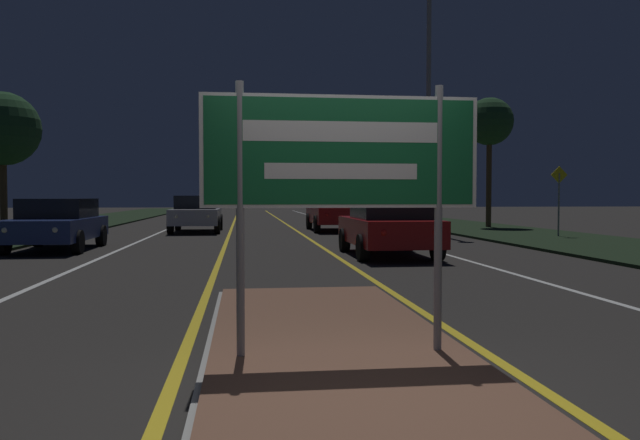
% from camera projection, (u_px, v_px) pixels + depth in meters
% --- Properties ---
extents(ground_plane, '(160.00, 160.00, 0.00)m').
position_uv_depth(ground_plane, '(363.00, 401.00, 4.43)').
color(ground_plane, '#282623').
extents(median_island, '(2.40, 7.88, 0.10)m').
position_uv_depth(median_island, '(341.00, 359.00, 5.41)').
color(median_island, '#999993').
rests_on(median_island, ground_plane).
extents(verge_left, '(5.00, 100.00, 0.08)m').
position_uv_depth(verge_left, '(9.00, 235.00, 23.11)').
color(verge_left, black).
rests_on(verge_left, ground_plane).
extents(verge_right, '(5.00, 100.00, 0.08)m').
position_uv_depth(verge_right, '(499.00, 231.00, 25.42)').
color(verge_right, black).
rests_on(verge_right, ground_plane).
extents(centre_line_yellow_left, '(0.12, 70.00, 0.01)m').
position_uv_depth(centre_line_yellow_left, '(232.00, 228.00, 29.05)').
color(centre_line_yellow_left, gold).
rests_on(centre_line_yellow_left, ground_plane).
extents(centre_line_yellow_right, '(0.12, 70.00, 0.01)m').
position_uv_depth(centre_line_yellow_right, '(291.00, 227.00, 29.39)').
color(centre_line_yellow_right, gold).
rests_on(centre_line_yellow_right, ground_plane).
extents(lane_line_white_left, '(0.12, 70.00, 0.01)m').
position_uv_depth(lane_line_white_left, '(170.00, 228.00, 28.71)').
color(lane_line_white_left, silver).
rests_on(lane_line_white_left, ground_plane).
extents(lane_line_white_right, '(0.12, 70.00, 0.01)m').
position_uv_depth(lane_line_white_right, '(350.00, 227.00, 29.73)').
color(lane_line_white_right, silver).
rests_on(lane_line_white_right, ground_plane).
extents(edge_line_white_left, '(0.10, 70.00, 0.01)m').
position_uv_depth(edge_line_white_left, '(103.00, 228.00, 28.35)').
color(edge_line_white_left, silver).
rests_on(edge_line_white_left, ground_plane).
extents(edge_line_white_right, '(0.10, 70.00, 0.01)m').
position_uv_depth(edge_line_white_right, '(411.00, 227.00, 30.10)').
color(edge_line_white_right, silver).
rests_on(edge_line_white_right, ground_plane).
extents(highway_sign, '(2.40, 0.07, 2.32)m').
position_uv_depth(highway_sign, '(341.00, 162.00, 5.35)').
color(highway_sign, gray).
rests_on(highway_sign, median_island).
extents(streetlight_right_near, '(0.52, 0.52, 10.71)m').
position_uv_depth(streetlight_right_near, '(429.00, 61.00, 24.18)').
color(streetlight_right_near, gray).
rests_on(streetlight_right_near, ground_plane).
extents(car_receding_0, '(1.95, 4.15, 1.33)m').
position_uv_depth(car_receding_0, '(388.00, 227.00, 15.21)').
color(car_receding_0, maroon).
rests_on(car_receding_0, ground_plane).
extents(car_receding_1, '(1.87, 4.84, 1.44)m').
position_uv_depth(car_receding_1, '(332.00, 212.00, 26.27)').
color(car_receding_1, maroon).
rests_on(car_receding_1, ground_plane).
extents(car_approaching_0, '(1.99, 4.28, 1.40)m').
position_uv_depth(car_approaching_0, '(57.00, 223.00, 16.93)').
color(car_approaching_0, navy).
rests_on(car_approaching_0, ground_plane).
extents(car_approaching_1, '(2.01, 4.61, 1.49)m').
position_uv_depth(car_approaching_1, '(197.00, 213.00, 25.60)').
color(car_approaching_1, '#B7B7BC').
rests_on(car_approaching_1, ground_plane).
extents(warning_sign, '(0.60, 0.06, 2.42)m').
position_uv_depth(warning_sign, '(559.00, 194.00, 21.54)').
color(warning_sign, gray).
rests_on(warning_sign, verge_right).
extents(roadside_palm_left, '(2.51, 2.51, 4.94)m').
position_uv_depth(roadside_palm_left, '(2.00, 129.00, 21.23)').
color(roadside_palm_left, '#4C3823').
rests_on(roadside_palm_left, verge_left).
extents(roadside_palm_right, '(2.13, 2.13, 5.81)m').
position_uv_depth(roadside_palm_right, '(489.00, 123.00, 28.00)').
color(roadside_palm_right, '#4C3823').
rests_on(roadside_palm_right, verge_right).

